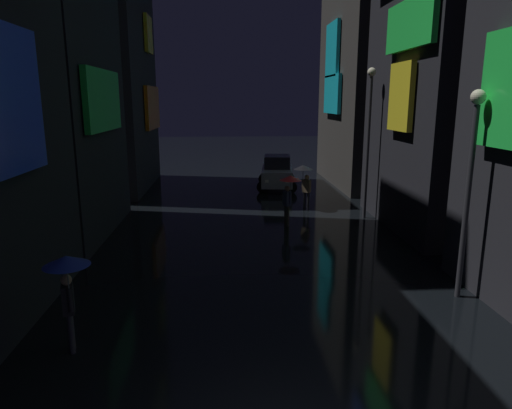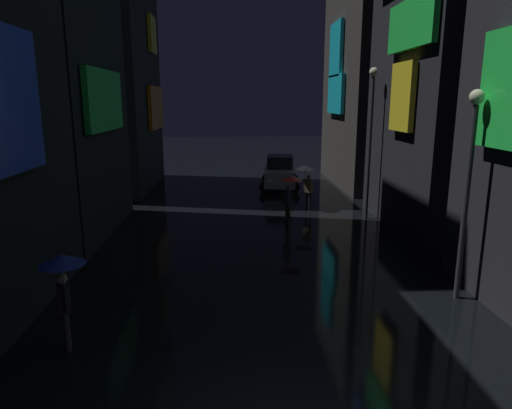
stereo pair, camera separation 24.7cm
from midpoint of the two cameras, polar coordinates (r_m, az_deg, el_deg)
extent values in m
cube|color=#264CF9|center=(10.49, -28.50, 11.40)|extent=(0.20, 3.05, 2.98)
cube|color=#26E54C|center=(17.52, -18.03, 12.27)|extent=(0.20, 4.33, 2.13)
cube|color=black|center=(28.20, -17.53, 19.94)|extent=(4.00, 8.39, 17.53)
cube|color=orange|center=(28.63, -12.14, 11.74)|extent=(0.20, 4.36, 2.50)
cube|color=yellow|center=(28.72, -12.60, 20.01)|extent=(0.20, 1.89, 2.06)
cube|color=yellow|center=(17.72, 18.23, 12.65)|extent=(0.20, 1.94, 2.43)
cube|color=#26E54C|center=(17.57, 19.26, 20.57)|extent=(0.20, 3.98, 1.67)
cube|color=#33302D|center=(28.76, 14.53, 14.62)|extent=(4.00, 8.99, 12.19)
cube|color=#19D8F2|center=(28.10, 10.20, 13.42)|extent=(0.20, 3.55, 2.23)
cube|color=#19D8F2|center=(28.57, 10.25, 18.52)|extent=(0.20, 2.75, 3.08)
cylinder|color=#2D2D38|center=(10.51, -21.88, -14.19)|extent=(0.12, 0.12, 0.85)
cylinder|color=#2D2D38|center=(10.35, -21.92, -14.63)|extent=(0.12, 0.12, 0.85)
cube|color=black|center=(10.13, -22.25, -10.75)|extent=(0.30, 0.39, 0.60)
sphere|color=tan|center=(9.98, -22.45, -8.58)|extent=(0.22, 0.22, 0.22)
cylinder|color=black|center=(9.94, -22.04, -10.87)|extent=(0.09, 0.09, 0.50)
cylinder|color=slate|center=(9.82, -22.20, -9.07)|extent=(0.02, 0.02, 0.77)
cone|color=#263FB2|center=(9.65, -22.45, -6.40)|extent=(0.90, 0.90, 0.20)
cylinder|color=#38332D|center=(18.78, 4.24, -1.36)|extent=(0.12, 0.12, 0.85)
cylinder|color=#38332D|center=(18.63, 4.50, -1.48)|extent=(0.12, 0.12, 0.85)
cube|color=#333859|center=(18.54, 4.41, 0.75)|extent=(0.33, 0.40, 0.60)
sphere|color=#9E7051|center=(18.46, 4.43, 1.99)|extent=(0.22, 0.22, 0.22)
cylinder|color=#333859|center=(18.40, 4.82, 0.81)|extent=(0.09, 0.09, 0.50)
cylinder|color=slate|center=(18.33, 4.84, 1.83)|extent=(0.02, 0.02, 0.77)
cone|color=red|center=(18.24, 4.87, 3.32)|extent=(0.90, 0.90, 0.20)
cylinder|color=black|center=(21.43, 7.08, 0.37)|extent=(0.12, 0.12, 0.85)
cylinder|color=black|center=(21.51, 6.66, 0.43)|extent=(0.12, 0.12, 0.85)
cube|color=brown|center=(21.33, 6.92, 2.30)|extent=(0.40, 0.38, 0.60)
sphere|color=#9E7051|center=(21.26, 6.95, 3.39)|extent=(0.22, 0.22, 0.22)
cylinder|color=brown|center=(21.36, 6.44, 2.47)|extent=(0.09, 0.09, 0.50)
cylinder|color=slate|center=(21.30, 6.46, 3.35)|extent=(0.02, 0.02, 0.77)
cone|color=black|center=(21.23, 6.49, 4.64)|extent=(0.90, 0.90, 0.20)
cube|color=#99999E|center=(26.66, 3.27, 3.68)|extent=(2.14, 4.26, 0.90)
cube|color=black|center=(26.54, 3.29, 5.38)|extent=(1.64, 1.99, 0.70)
cylinder|color=black|center=(25.44, 5.07, 2.17)|extent=(0.66, 0.29, 0.64)
cylinder|color=black|center=(25.44, 1.43, 2.21)|extent=(0.66, 0.29, 0.64)
cylinder|color=black|center=(28.06, 4.92, 3.18)|extent=(0.66, 0.29, 0.64)
cylinder|color=black|center=(28.06, 1.61, 3.23)|extent=(0.66, 0.29, 0.64)
cube|color=white|center=(24.62, 4.54, 2.88)|extent=(0.21, 0.08, 0.14)
cube|color=white|center=(24.63, 1.98, 2.92)|extent=(0.21, 0.08, 0.14)
cylinder|color=#2D2D33|center=(12.58, 25.23, -0.15)|extent=(0.14, 0.14, 4.95)
sphere|color=#F9EFCC|center=(12.31, 26.43, 11.96)|extent=(0.36, 0.36, 0.36)
cylinder|color=#2D2D33|center=(20.02, 14.35, 6.64)|extent=(0.14, 0.14, 5.99)
sphere|color=#F9EFCC|center=(19.95, 14.87, 15.73)|extent=(0.36, 0.36, 0.36)
camera|label=1|loc=(0.12, -89.55, 0.10)|focal=32.00mm
camera|label=2|loc=(0.12, 90.45, -0.10)|focal=32.00mm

